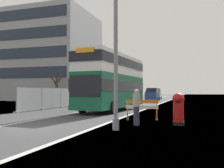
# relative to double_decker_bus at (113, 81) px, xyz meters

# --- Properties ---
(ground) EXTENTS (140.00, 280.00, 0.10)m
(ground) POSITION_rel_double_decker_bus_xyz_m (-0.11, -10.82, -2.61)
(ground) COLOR #38383A
(double_decker_bus) EXTENTS (3.37, 10.56, 4.82)m
(double_decker_bus) POSITION_rel_double_decker_bus_xyz_m (0.00, 0.00, 0.00)
(double_decker_bus) COLOR #145638
(double_decker_bus) RESTS_ON ground
(lamppost_foreground) EXTENTS (0.29, 0.70, 9.29)m
(lamppost_foreground) POSITION_rel_double_decker_bus_xyz_m (3.50, -10.52, 1.84)
(lamppost_foreground) COLOR gray
(lamppost_foreground) RESTS_ON ground
(red_pillar_postbox) EXTENTS (0.59, 0.59, 1.60)m
(red_pillar_postbox) POSITION_rel_double_decker_bus_xyz_m (6.00, -8.12, -1.68)
(red_pillar_postbox) COLOR black
(red_pillar_postbox) RESTS_ON ground
(roadworks_barrier) EXTENTS (1.88, 0.82, 1.18)m
(roadworks_barrier) POSITION_rel_double_decker_bus_xyz_m (3.85, -6.50, -1.80)
(roadworks_barrier) COLOR orange
(roadworks_barrier) RESTS_ON ground
(construction_site_fence) EXTENTS (0.44, 24.00, 2.04)m
(construction_site_fence) POSITION_rel_double_decker_bus_xyz_m (-6.30, 7.15, -1.59)
(construction_site_fence) COLOR #A8AAAD
(construction_site_fence) RESTS_ON ground
(car_oncoming_near) EXTENTS (1.93, 3.91, 2.09)m
(car_oncoming_near) POSITION_rel_double_decker_bus_xyz_m (-3.80, 14.61, -1.58)
(car_oncoming_near) COLOR maroon
(car_oncoming_near) RESTS_ON ground
(car_receding_mid) EXTENTS (2.08, 4.53, 2.25)m
(car_receding_mid) POSITION_rel_double_decker_bus_xyz_m (-0.14, 23.14, -1.50)
(car_receding_mid) COLOR navy
(car_receding_mid) RESTS_ON ground
(car_receding_far) EXTENTS (1.99, 4.02, 2.26)m
(car_receding_far) POSITION_rel_double_decker_bus_xyz_m (-0.74, 31.30, -1.50)
(car_receding_far) COLOR silver
(car_receding_far) RESTS_ON ground
(car_far_side) EXTENTS (2.09, 4.19, 2.02)m
(car_far_side) POSITION_rel_double_decker_bus_xyz_m (-3.33, 39.78, -1.60)
(car_far_side) COLOR maroon
(car_far_side) RESTS_ON ground
(bare_tree_far_verge_near) EXTENTS (1.93, 1.80, 4.71)m
(bare_tree_far_verge_near) POSITION_rel_double_decker_bus_xyz_m (-13.52, 13.63, -0.22)
(bare_tree_far_verge_near) COLOR #4C3D2D
(bare_tree_far_verge_near) RESTS_ON ground
(bare_tree_far_verge_mid) EXTENTS (3.04, 2.58, 4.25)m
(bare_tree_far_verge_mid) POSITION_rel_double_decker_bus_xyz_m (-15.54, 24.67, -0.44)
(bare_tree_far_verge_mid) COLOR #4C3D2D
(bare_tree_far_verge_mid) RESTS_ON ground
(pedestrian_at_kerb) EXTENTS (0.34, 0.34, 1.79)m
(pedestrian_at_kerb) POSITION_rel_double_decker_bus_xyz_m (4.02, -8.75, -1.66)
(pedestrian_at_kerb) COLOR #2D3342
(pedestrian_at_kerb) RESTS_ON ground
(backdrop_office_block) EXTENTS (21.05, 14.88, 16.69)m
(backdrop_office_block) POSITION_rel_double_decker_bus_xyz_m (-22.58, 22.57, 5.79)
(backdrop_office_block) COLOR #9EA0A3
(backdrop_office_block) RESTS_ON ground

